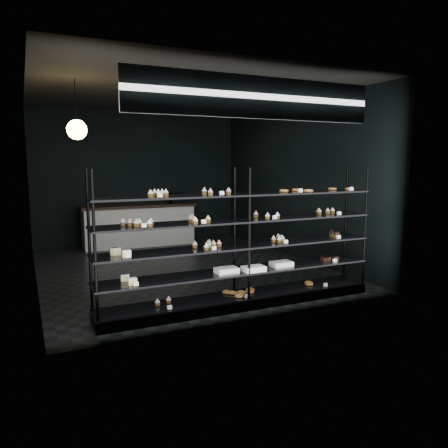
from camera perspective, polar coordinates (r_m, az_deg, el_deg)
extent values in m
cube|color=black|center=(8.33, -5.75, -5.65)|extent=(5.00, 6.00, 0.01)
cube|color=black|center=(8.18, -6.08, 16.59)|extent=(5.00, 6.00, 0.01)
cube|color=black|center=(10.98, -11.02, 5.98)|extent=(5.00, 0.01, 3.20)
cube|color=black|center=(5.36, 4.58, 3.98)|extent=(5.00, 0.01, 3.20)
cube|color=black|center=(7.67, -23.93, 4.56)|extent=(0.01, 6.00, 3.20)
cube|color=black|center=(9.22, 9.03, 5.64)|extent=(0.01, 6.00, 3.20)
cube|color=black|center=(6.16, 2.27, -10.09)|extent=(4.00, 0.50, 0.12)
cylinder|color=black|center=(5.14, -16.51, -3.45)|extent=(0.04, 0.04, 1.85)
cylinder|color=black|center=(5.56, -17.17, -2.60)|extent=(0.04, 0.04, 1.85)
cylinder|color=black|center=(5.74, 3.32, -1.91)|extent=(0.04, 0.04, 1.85)
cylinder|color=black|center=(6.13, 1.38, -1.26)|extent=(0.04, 0.04, 1.85)
cylinder|color=black|center=(6.88, 17.95, -0.62)|extent=(0.04, 0.04, 1.85)
cylinder|color=black|center=(7.21, 15.58, -0.14)|extent=(0.04, 0.04, 1.85)
cube|color=black|center=(6.13, 2.27, -9.29)|extent=(4.00, 0.50, 0.03)
cube|color=black|center=(6.04, 2.29, -6.12)|extent=(4.00, 0.50, 0.02)
cube|color=black|center=(5.96, 2.31, -2.86)|extent=(4.00, 0.50, 0.02)
cube|color=black|center=(5.90, 2.33, 0.48)|extent=(4.00, 0.50, 0.02)
cube|color=black|center=(5.87, 2.35, 3.87)|extent=(4.00, 0.50, 0.02)
cube|color=white|center=(5.25, -8.50, 3.69)|extent=(0.06, 0.04, 0.06)
cube|color=white|center=(5.55, -0.10, 4.02)|extent=(0.06, 0.04, 0.06)
cube|color=white|center=(6.15, 10.26, 4.29)|extent=(0.05, 0.04, 0.06)
cube|color=white|center=(6.65, 16.04, 4.39)|extent=(0.06, 0.04, 0.06)
cube|color=white|center=(5.23, -10.82, -0.24)|extent=(0.06, 0.04, 0.06)
cube|color=white|center=(5.46, -3.08, 0.25)|extent=(0.05, 0.04, 0.06)
cube|color=white|center=(5.94, 6.65, 0.85)|extent=(0.06, 0.04, 0.06)
cube|color=white|center=(6.55, 14.55, 1.32)|extent=(0.06, 0.04, 0.06)
cube|color=white|center=(5.27, -12.02, -4.09)|extent=(0.06, 0.04, 0.06)
cube|color=white|center=(5.59, -1.29, -3.20)|extent=(0.06, 0.04, 0.06)
cube|color=white|center=(6.09, 7.99, -2.34)|extent=(0.05, 0.04, 0.06)
cube|color=white|center=(6.61, 14.53, -1.69)|extent=(0.06, 0.04, 0.06)
cube|color=white|center=(5.37, -11.19, -7.69)|extent=(0.06, 0.04, 0.06)
cube|color=white|center=(6.68, 14.42, -4.65)|extent=(0.06, 0.04, 0.06)
cube|color=white|center=(5.57, -7.19, -10.79)|extent=(0.06, 0.04, 0.06)
cube|color=white|center=(5.99, 3.39, -9.36)|extent=(0.05, 0.04, 0.06)
cube|color=white|center=(6.63, 12.87, -7.81)|extent=(0.06, 0.04, 0.06)
cube|color=#0E1147|center=(5.47, 4.29, 16.15)|extent=(3.20, 0.04, 0.45)
cube|color=white|center=(5.45, 4.40, 16.17)|extent=(3.30, 0.02, 0.50)
cylinder|color=black|center=(6.92, -18.83, 15.20)|extent=(0.01, 0.01, 0.59)
sphere|color=#FFBB59|center=(6.88, -18.66, 11.59)|extent=(0.29, 0.29, 0.29)
cube|color=beige|center=(10.56, -11.03, -0.31)|extent=(2.57, 0.60, 0.92)
cube|color=black|center=(10.50, -11.10, 2.33)|extent=(2.67, 0.65, 0.06)
cube|color=black|center=(10.75, -6.24, 3.40)|extent=(0.30, 0.30, 0.25)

